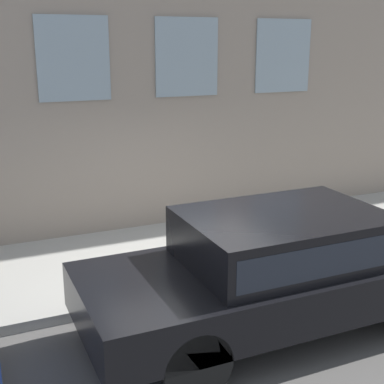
{
  "coord_description": "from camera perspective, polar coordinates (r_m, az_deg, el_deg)",
  "views": [
    {
      "loc": [
        -6.41,
        2.96,
        3.58
      ],
      "look_at": [
        0.6,
        -0.14,
        1.41
      ],
      "focal_mm": 50.0,
      "sensor_mm": 36.0,
      "label": 1
    }
  ],
  "objects": [
    {
      "name": "ground_plane",
      "position": [
        7.92,
        0.86,
        -11.07
      ],
      "size": [
        80.0,
        80.0,
        0.0
      ],
      "primitive_type": "plane",
      "color": "#514F4C"
    },
    {
      "name": "person",
      "position": [
        8.29,
        1.62,
        -3.94
      ],
      "size": [
        0.26,
        0.17,
        1.06
      ],
      "rotation": [
        0.0,
        0.0,
        -0.2
      ],
      "color": "#232328",
      "rests_on": "sidewalk"
    },
    {
      "name": "parked_car_black_near",
      "position": [
        6.88,
        9.57,
        -7.53
      ],
      "size": [
        1.96,
        5.11,
        1.55
      ],
      "color": "black",
      "rests_on": "ground_plane"
    },
    {
      "name": "fire_hydrant",
      "position": [
        8.15,
        -1.66,
        -6.53
      ],
      "size": [
        0.28,
        0.4,
        0.67
      ],
      "color": "gray",
      "rests_on": "sidewalk"
    },
    {
      "name": "sidewalk",
      "position": [
        9.1,
        -2.97,
        -6.89
      ],
      "size": [
        2.89,
        60.0,
        0.14
      ],
      "color": "#9E9B93",
      "rests_on": "ground_plane"
    }
  ]
}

